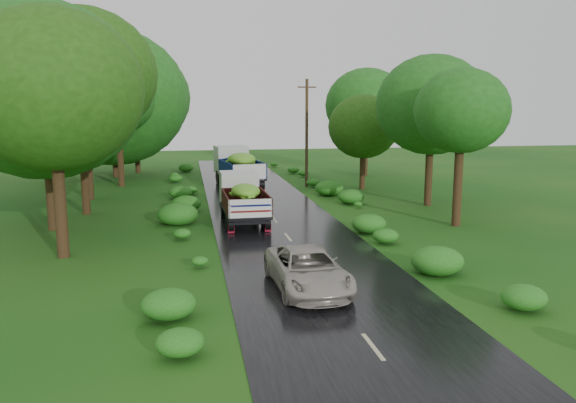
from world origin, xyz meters
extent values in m
plane|color=#0F440E|center=(0.00, 0.00, 0.00)|extent=(120.00, 120.00, 0.00)
cube|color=black|center=(0.00, 5.00, 0.01)|extent=(6.50, 80.00, 0.02)
cube|color=#BFB78C|center=(0.00, -4.00, 0.02)|extent=(0.12, 1.60, 0.00)
cube|color=#BFB78C|center=(0.00, 0.00, 0.02)|extent=(0.12, 1.60, 0.00)
cube|color=#BFB78C|center=(0.00, 4.00, 0.02)|extent=(0.12, 1.60, 0.00)
cube|color=#BFB78C|center=(0.00, 8.00, 0.02)|extent=(0.12, 1.60, 0.00)
cube|color=#BFB78C|center=(0.00, 12.00, 0.02)|extent=(0.12, 1.60, 0.00)
cube|color=#BFB78C|center=(0.00, 16.00, 0.02)|extent=(0.12, 1.60, 0.00)
cube|color=#BFB78C|center=(0.00, 20.00, 0.02)|extent=(0.12, 1.60, 0.00)
cube|color=#BFB78C|center=(0.00, 24.00, 0.02)|extent=(0.12, 1.60, 0.00)
cube|color=#BFB78C|center=(0.00, 28.00, 0.02)|extent=(0.12, 1.60, 0.00)
cube|color=#BFB78C|center=(0.00, 32.00, 0.02)|extent=(0.12, 1.60, 0.00)
cube|color=#BFB78C|center=(0.00, 36.00, 0.02)|extent=(0.12, 1.60, 0.00)
cube|color=#BFB78C|center=(0.00, 40.00, 0.02)|extent=(0.12, 1.60, 0.00)
cube|color=black|center=(-1.67, 11.48, 0.58)|extent=(1.65, 5.10, 0.25)
cylinder|color=black|center=(-2.58, 13.31, 0.45)|extent=(0.27, 0.90, 0.90)
cylinder|color=black|center=(-0.84, 13.34, 0.45)|extent=(0.27, 0.90, 0.90)
cylinder|color=black|center=(-2.52, 10.31, 0.45)|extent=(0.27, 0.90, 0.90)
cylinder|color=black|center=(-0.78, 10.34, 0.45)|extent=(0.27, 0.90, 0.90)
cylinder|color=black|center=(-2.51, 9.39, 0.45)|extent=(0.27, 0.90, 0.90)
cylinder|color=black|center=(-0.76, 9.42, 0.45)|extent=(0.27, 0.90, 0.90)
cube|color=maroon|center=(-2.50, 9.08, 0.25)|extent=(0.31, 0.04, 0.40)
cube|color=maroon|center=(-0.75, 9.12, 0.25)|extent=(0.31, 0.04, 0.40)
cube|color=silver|center=(-1.71, 13.50, 1.57)|extent=(2.02, 1.75, 1.71)
cube|color=black|center=(-1.65, 10.53, 0.78)|extent=(2.14, 3.91, 0.14)
cube|color=#3F0B0E|center=(-2.65, 10.52, 1.28)|extent=(0.15, 3.87, 0.85)
cube|color=#3F0B0E|center=(-0.66, 10.55, 1.28)|extent=(0.15, 3.87, 0.85)
cube|color=#3F0B0E|center=(-1.69, 12.43, 1.28)|extent=(2.07, 0.11, 0.85)
cube|color=silver|center=(-1.62, 8.64, 1.28)|extent=(2.07, 0.11, 0.85)
ellipsoid|color=#5F9B1C|center=(-1.65, 10.53, 1.82)|extent=(1.80, 3.28, 0.90)
cube|color=black|center=(-0.76, 24.38, 0.69)|extent=(2.66, 6.22, 0.30)
cylinder|color=black|center=(-2.09, 26.41, 0.53)|extent=(0.44, 1.10, 1.07)
cylinder|color=black|center=(-0.04, 26.69, 0.53)|extent=(0.44, 1.10, 1.07)
cylinder|color=black|center=(-1.60, 22.88, 0.53)|extent=(0.44, 1.10, 1.07)
cylinder|color=black|center=(0.45, 23.17, 0.53)|extent=(0.44, 1.10, 1.07)
cylinder|color=black|center=(-1.45, 21.80, 0.53)|extent=(0.44, 1.10, 1.07)
cylinder|color=black|center=(0.61, 22.09, 0.53)|extent=(0.44, 1.10, 1.07)
cube|color=maroon|center=(-1.40, 21.44, 0.30)|extent=(0.37, 0.09, 0.48)
cube|color=maroon|center=(0.66, 21.73, 0.30)|extent=(0.37, 0.09, 0.48)
cube|color=silver|center=(-1.09, 26.76, 1.86)|extent=(2.62, 2.34, 2.03)
cube|color=black|center=(-0.61, 23.27, 0.93)|extent=(3.07, 4.89, 0.17)
cube|color=navy|center=(-1.78, 23.11, 1.52)|extent=(0.72, 4.57, 1.02)
cube|color=navy|center=(0.57, 23.43, 1.52)|extent=(0.72, 4.57, 1.02)
cube|color=navy|center=(-0.92, 25.50, 1.52)|extent=(2.45, 0.42, 1.02)
cube|color=silver|center=(-0.29, 21.04, 1.52)|extent=(2.45, 0.42, 1.02)
ellipsoid|color=#5F9B1C|center=(-0.61, 23.27, 2.16)|extent=(2.58, 4.11, 1.07)
imported|color=#B0A79D|center=(-0.67, 0.64, 0.68)|extent=(2.38, 4.82, 1.31)
cylinder|color=#382616|center=(4.25, 23.86, 3.92)|extent=(0.22, 0.22, 7.84)
cube|color=#382616|center=(4.25, 23.86, 7.26)|extent=(1.38, 0.15, 0.10)
cylinder|color=black|center=(-9.37, 6.26, 3.73)|extent=(0.46, 0.46, 7.45)
ellipsoid|color=#1D490E|center=(-9.37, 6.26, 6.56)|extent=(3.71, 3.71, 3.34)
cylinder|color=black|center=(-10.91, 11.55, 3.77)|extent=(0.46, 0.46, 7.54)
ellipsoid|color=#1D490E|center=(-10.91, 11.55, 6.64)|extent=(4.29, 4.29, 3.86)
cylinder|color=black|center=(-10.00, 15.45, 3.28)|extent=(0.44, 0.44, 6.55)
ellipsoid|color=#1D490E|center=(-10.00, 15.45, 5.77)|extent=(3.50, 3.50, 3.15)
cylinder|color=black|center=(-10.63, 20.63, 4.48)|extent=(0.49, 0.49, 8.95)
ellipsoid|color=#1D490E|center=(-10.63, 20.63, 7.88)|extent=(4.27, 4.27, 3.84)
cylinder|color=black|center=(-9.30, 26.41, 3.61)|extent=(0.45, 0.45, 7.23)
ellipsoid|color=#1D490E|center=(-9.30, 26.41, 6.36)|extent=(3.27, 3.27, 2.94)
cylinder|color=black|center=(-10.39, 32.19, 3.74)|extent=(0.46, 0.46, 7.48)
ellipsoid|color=#1D490E|center=(-10.39, 32.19, 6.58)|extent=(4.98, 4.98, 4.48)
cylinder|color=black|center=(-8.81, 35.10, 3.78)|extent=(0.46, 0.46, 7.56)
ellipsoid|color=#1D490E|center=(-8.81, 35.10, 6.65)|extent=(4.40, 4.40, 3.96)
cylinder|color=black|center=(8.74, 9.00, 3.24)|extent=(0.44, 0.44, 6.48)
ellipsoid|color=#1B5214|center=(8.74, 9.00, 5.70)|extent=(3.03, 3.03, 2.73)
cylinder|color=black|center=(9.79, 14.77, 3.40)|extent=(0.44, 0.44, 6.80)
ellipsoid|color=#1B5214|center=(9.79, 14.77, 5.99)|extent=(3.61, 3.61, 3.25)
cylinder|color=black|center=(7.93, 21.85, 2.54)|extent=(0.40, 0.40, 5.09)
ellipsoid|color=#1B5214|center=(7.93, 21.85, 4.48)|extent=(3.17, 3.17, 2.85)
cylinder|color=black|center=(10.55, 29.34, 3.38)|extent=(0.44, 0.44, 6.77)
ellipsoid|color=#1B5214|center=(10.55, 29.34, 5.96)|extent=(3.73, 3.73, 3.35)
camera|label=1|loc=(-4.42, -16.58, 5.95)|focal=35.00mm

